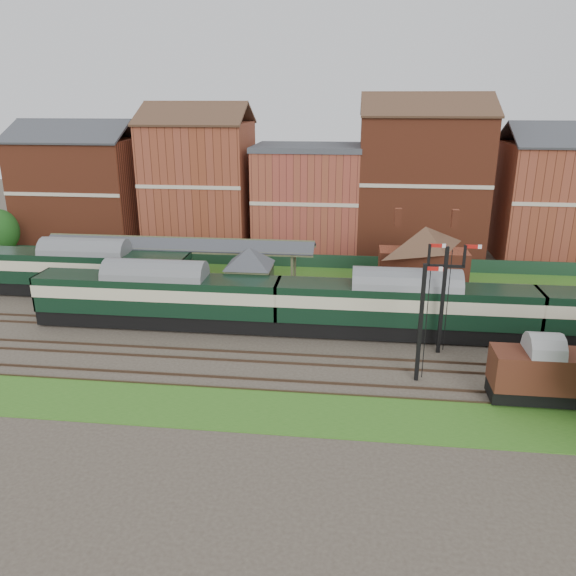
# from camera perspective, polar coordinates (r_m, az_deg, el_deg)

# --- Properties ---
(ground) EXTENTS (160.00, 160.00, 0.00)m
(ground) POSITION_cam_1_polar(r_m,az_deg,el_deg) (45.01, -0.79, -4.42)
(ground) COLOR #473D33
(ground) RESTS_ON ground
(grass_back) EXTENTS (90.00, 4.50, 0.06)m
(grass_back) POSITION_cam_1_polar(r_m,az_deg,el_deg) (59.94, 1.19, 1.61)
(grass_back) COLOR #2D6619
(grass_back) RESTS_ON ground
(grass_front) EXTENTS (90.00, 5.00, 0.06)m
(grass_front) POSITION_cam_1_polar(r_m,az_deg,el_deg) (34.42, -3.44, -12.21)
(grass_front) COLOR #2D6619
(grass_front) RESTS_ON ground
(fence) EXTENTS (90.00, 0.12, 1.50)m
(fence) POSITION_cam_1_polar(r_m,az_deg,el_deg) (61.64, 1.38, 2.80)
(fence) COLOR #193823
(fence) RESTS_ON ground
(platform) EXTENTS (55.00, 3.40, 1.00)m
(platform) POSITION_cam_1_polar(r_m,az_deg,el_deg) (54.61, -4.67, 0.33)
(platform) COLOR #2D2D2D
(platform) RESTS_ON ground
(signal_box) EXTENTS (5.40, 5.40, 6.00)m
(signal_box) POSITION_cam_1_polar(r_m,az_deg,el_deg) (47.34, -3.90, 0.86)
(signal_box) COLOR #576749
(signal_box) RESTS_ON ground
(brick_hut) EXTENTS (3.20, 2.64, 2.94)m
(brick_hut) POSITION_cam_1_polar(r_m,az_deg,el_deg) (47.25, 5.74, -1.80)
(brick_hut) COLOR brown
(brick_hut) RESTS_ON ground
(station_building) EXTENTS (8.10, 8.10, 5.90)m
(station_building) POSITION_cam_1_polar(r_m,az_deg,el_deg) (53.00, 13.59, 3.19)
(station_building) COLOR brown
(station_building) RESTS_ON platform
(canopy) EXTENTS (26.00, 3.89, 4.08)m
(canopy) POSITION_cam_1_polar(r_m,az_deg,el_deg) (54.95, -10.95, 4.60)
(canopy) COLOR #545938
(canopy) RESTS_ON platform
(semaphore_bracket) EXTENTS (3.60, 0.25, 8.18)m
(semaphore_bracket) POSITION_cam_1_polar(r_m,az_deg,el_deg) (41.21, 15.55, -0.46)
(semaphore_bracket) COLOR black
(semaphore_bracket) RESTS_ON ground
(semaphore_siding) EXTENTS (1.23, 0.25, 8.00)m
(semaphore_siding) POSITION_cam_1_polar(r_m,az_deg,el_deg) (36.90, 13.37, -3.34)
(semaphore_siding) COLOR black
(semaphore_siding) RESTS_ON ground
(town_backdrop) EXTENTS (69.00, 10.00, 16.00)m
(town_backdrop) POSITION_cam_1_polar(r_m,az_deg,el_deg) (67.11, 1.84, 9.58)
(town_backdrop) COLOR brown
(town_backdrop) RESTS_ON ground
(dmu_train) EXTENTS (58.92, 3.09, 4.53)m
(dmu_train) POSITION_cam_1_polar(r_m,az_deg,el_deg) (43.90, 11.76, -1.74)
(dmu_train) COLOR black
(dmu_train) RESTS_ON ground
(platform_railcar) EXTENTS (19.43, 3.06, 4.48)m
(platform_railcar) POSITION_cam_1_polar(r_m,az_deg,el_deg) (55.53, -19.74, 1.85)
(platform_railcar) COLOR black
(platform_railcar) RESTS_ON ground
(goods_van_a) EXTENTS (5.72, 2.48, 3.47)m
(goods_van_a) POSITION_cam_1_polar(r_m,az_deg,el_deg) (37.51, 24.23, -7.83)
(goods_van_a) COLOR black
(goods_van_a) RESTS_ON ground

